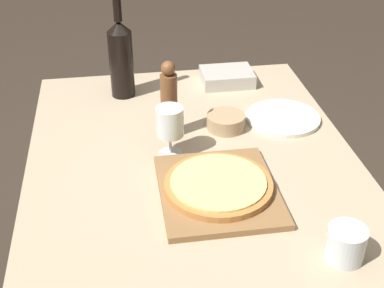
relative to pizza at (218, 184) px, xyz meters
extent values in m
cube|color=tan|center=(-0.04, 0.16, -0.04)|extent=(0.96, 1.27, 0.03)
cylinder|color=brown|center=(-0.46, 0.73, -0.41)|extent=(0.06, 0.06, 0.71)
cylinder|color=brown|center=(0.38, 0.73, -0.41)|extent=(0.06, 0.06, 0.71)
cube|color=olive|center=(0.00, 0.00, -0.02)|extent=(0.31, 0.35, 0.02)
cylinder|color=#BC7A3D|center=(0.00, 0.00, 0.00)|extent=(0.29, 0.29, 0.02)
cylinder|color=#EAD67A|center=(0.00, 0.00, 0.01)|extent=(0.25, 0.25, 0.01)
cylinder|color=black|center=(-0.22, 0.62, 0.09)|extent=(0.08, 0.08, 0.23)
cone|color=black|center=(-0.22, 0.62, 0.22)|extent=(0.08, 0.08, 0.04)
cylinder|color=black|center=(-0.22, 0.62, 0.28)|extent=(0.03, 0.03, 0.08)
cylinder|color=brown|center=(-0.09, 0.32, 0.07)|extent=(0.05, 0.05, 0.21)
sphere|color=brown|center=(-0.09, 0.32, 0.20)|extent=(0.04, 0.04, 0.04)
cylinder|color=silver|center=(-0.10, 0.21, -0.03)|extent=(0.07, 0.07, 0.00)
cylinder|color=silver|center=(-0.10, 0.21, 0.01)|extent=(0.01, 0.01, 0.06)
cylinder|color=silver|center=(-0.10, 0.21, 0.08)|extent=(0.08, 0.08, 0.09)
cylinder|color=tan|center=(0.09, 0.33, -0.01)|extent=(0.12, 0.12, 0.05)
cylinder|color=silver|center=(0.24, -0.28, 0.01)|extent=(0.09, 0.09, 0.08)
cylinder|color=silver|center=(0.29, 0.36, -0.02)|extent=(0.24, 0.24, 0.01)
cube|color=#BCB7AD|center=(0.16, 0.66, 0.00)|extent=(0.19, 0.14, 0.05)
camera|label=1|loc=(-0.24, -1.11, 0.84)|focal=50.00mm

